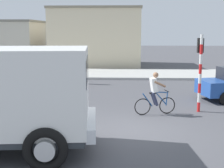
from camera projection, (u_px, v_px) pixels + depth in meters
The scene contains 6 objects.
ground_plane at pixel (132, 132), 10.61m from camera, with size 120.00×120.00×0.00m, color #4C4C51.
sidewalk_far at pixel (128, 74), 24.10m from camera, with size 80.00×5.00×0.16m, color #ADADA8.
cyclist at pixel (155, 93), 12.70m from camera, with size 1.68×0.60×1.72m.
traffic_light_pole at pixel (200, 62), 12.99m from camera, with size 0.24×0.43×3.20m.
pedestrian_near_kerb at pixel (84, 71), 19.93m from camera, with size 0.34×0.22×1.62m.
building_mid_block at pixel (97, 37), 30.34m from camera, with size 8.27×6.94×5.41m.
Camera 1 is at (-0.24, -10.21, 3.37)m, focal length 50.81 mm.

